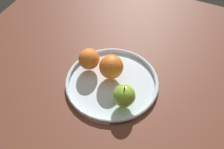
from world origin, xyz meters
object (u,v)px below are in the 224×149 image
object	(u,v)px
fruit_bowl	(112,82)
orange_center	(89,59)
apple	(124,96)
orange_back_right	(111,67)

from	to	relation	value
fruit_bowl	orange_center	xyz separation A→B (cm)	(9.59, -2.48, 4.43)
fruit_bowl	orange_center	world-z (taller)	orange_center
apple	orange_center	world-z (taller)	apple
apple	orange_center	size ratio (longest dim) A/B	1.09
fruit_bowl	apple	world-z (taller)	apple
orange_back_right	orange_center	bearing A→B (deg)	-2.48
fruit_bowl	apple	xyz separation A→B (cm)	(-6.87, 6.32, 4.34)
orange_center	orange_back_right	distance (cm)	8.36
orange_center	orange_back_right	world-z (taller)	orange_back_right
orange_center	orange_back_right	size ratio (longest dim) A/B	0.89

